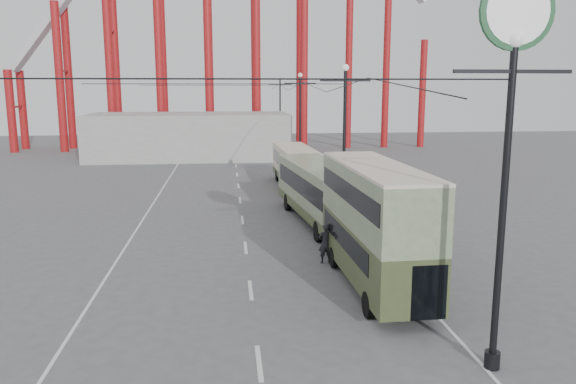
{
  "coord_description": "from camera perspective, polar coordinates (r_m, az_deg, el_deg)",
  "views": [
    {
      "loc": [
        -1.78,
        -17.13,
        7.9
      ],
      "look_at": [
        1.02,
        8.9,
        3.0
      ],
      "focal_mm": 35.0,
      "sensor_mm": 36.0,
      "label": 1
    }
  ],
  "objects": [
    {
      "name": "lamp_post_mid",
      "position": [
        36.04,
        5.73,
        5.42
      ],
      "size": [
        3.2,
        0.44,
        9.32
      ],
      "color": "black",
      "rests_on": "ground"
    },
    {
      "name": "double_decker_bus",
      "position": [
        22.38,
        8.83,
        -2.78
      ],
      "size": [
        2.61,
        9.27,
        4.94
      ],
      "rotation": [
        0.0,
        0.0,
        0.03
      ],
      "color": "#374123",
      "rests_on": "ground"
    },
    {
      "name": "lamp_post_far",
      "position": [
        57.69,
        1.24,
        7.39
      ],
      "size": [
        3.2,
        0.44,
        9.32
      ],
      "color": "black",
      "rests_on": "ground"
    },
    {
      "name": "road_markings",
      "position": [
        37.68,
        -4.6,
        -1.53
      ],
      "size": [
        12.52,
        120.0,
        0.01
      ],
      "color": "silver",
      "rests_on": "ground"
    },
    {
      "name": "single_decker_green",
      "position": [
        33.01,
        3.39,
        0.15
      ],
      "size": [
        3.99,
        12.29,
        3.41
      ],
      "rotation": [
        0.0,
        0.0,
        0.1
      ],
      "color": "#637757",
      "rests_on": "ground"
    },
    {
      "name": "lamp_post_near",
      "position": [
        15.94,
        21.77,
        9.73
      ],
      "size": [
        3.2,
        0.44,
        10.8
      ],
      "color": "black",
      "rests_on": "ground"
    },
    {
      "name": "lamp_post_distant",
      "position": [
        79.54,
        -0.81,
        8.27
      ],
      "size": [
        3.2,
        0.44,
        9.32
      ],
      "color": "black",
      "rests_on": "ground"
    },
    {
      "name": "pedestrian",
      "position": [
        25.63,
        3.81,
        -5.23
      ],
      "size": [
        0.73,
        0.54,
        1.84
      ],
      "primitive_type": "imported",
      "rotation": [
        0.0,
        0.0,
        3.31
      ],
      "color": "black",
      "rests_on": "ground"
    },
    {
      "name": "ground",
      "position": [
        18.95,
        -0.19,
        -14.04
      ],
      "size": [
        160.0,
        160.0,
        0.0
      ],
      "primitive_type": "plane",
      "color": "#525255",
      "rests_on": "ground"
    },
    {
      "name": "fairground_shed",
      "position": [
        64.5,
        -9.91,
        5.64
      ],
      "size": [
        22.0,
        10.0,
        5.0
      ],
      "primitive_type": "cube",
      "color": "gray",
      "rests_on": "ground"
    },
    {
      "name": "single_decker_cream",
      "position": [
        45.08,
        0.82,
        2.77
      ],
      "size": [
        2.95,
        10.15,
        3.13
      ],
      "rotation": [
        0.0,
        0.0,
        0.04
      ],
      "color": "beige",
      "rests_on": "ground"
    }
  ]
}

